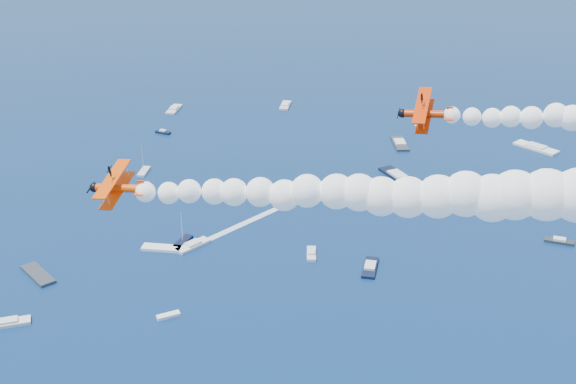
% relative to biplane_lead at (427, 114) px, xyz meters
% --- Properties ---
extents(biplane_lead, '(8.23, 9.81, 7.79)m').
position_rel_biplane_lead_xyz_m(biplane_lead, '(0.00, 0.00, 0.00)').
color(biplane_lead, red).
extents(biplane_trail, '(7.74, 8.95, 6.40)m').
position_rel_biplane_lead_xyz_m(biplane_trail, '(-28.49, -31.86, -1.25)').
color(biplane_trail, '#FF4905').
extents(smoke_trail_trail, '(52.84, 15.71, 9.46)m').
position_rel_biplane_lead_xyz_m(smoke_trail_trail, '(-2.24, -29.12, 0.73)').
color(smoke_trail_trail, white).
extents(spectator_boats, '(220.69, 171.83, 0.70)m').
position_rel_biplane_lead_xyz_m(spectator_boats, '(-25.95, 81.62, -58.75)').
color(spectator_boats, silver).
rests_on(spectator_boats, ground).
extents(boat_wakes, '(171.18, 128.72, 0.04)m').
position_rel_biplane_lead_xyz_m(boat_wakes, '(-66.90, 24.99, -59.07)').
color(boat_wakes, white).
rests_on(boat_wakes, ground).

